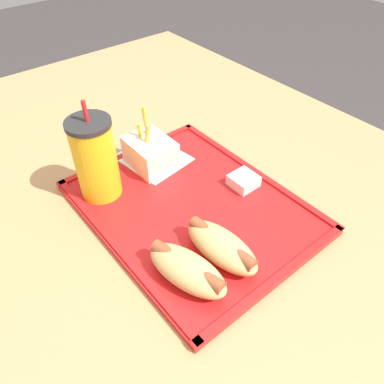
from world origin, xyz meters
TOP-DOWN VIEW (x-y plane):
  - ground_plane at (0.00, 0.00)m, footprint 8.00×8.00m
  - dining_table at (0.00, 0.00)m, footprint 1.40×0.99m
  - food_tray at (-0.03, -0.00)m, footprint 0.40×0.31m
  - paper_napkin at (0.12, -0.03)m, footprint 0.14×0.13m
  - soda_cup at (0.10, 0.10)m, footprint 0.07×0.07m
  - hot_dog_far at (-0.15, 0.10)m, footprint 0.14×0.08m
  - hot_dog_near at (-0.15, 0.03)m, footprint 0.13×0.07m
  - fries_carton at (0.11, -0.01)m, footprint 0.09×0.07m
  - sauce_cup_mayo at (-0.05, -0.11)m, footprint 0.05×0.05m

SIDE VIEW (x-z plane):
  - ground_plane at x=0.00m, z-range 0.00..0.00m
  - dining_table at x=0.00m, z-range 0.00..0.73m
  - food_tray at x=-0.03m, z-range 0.73..0.74m
  - paper_napkin at x=0.12m, z-range 0.74..0.74m
  - sauce_cup_mayo at x=-0.05m, z-range 0.74..0.76m
  - hot_dog_far at x=-0.15m, z-range 0.74..0.78m
  - hot_dog_near at x=-0.15m, z-range 0.74..0.78m
  - fries_carton at x=0.11m, z-range 0.71..0.82m
  - soda_cup at x=0.10m, z-range 0.72..0.90m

